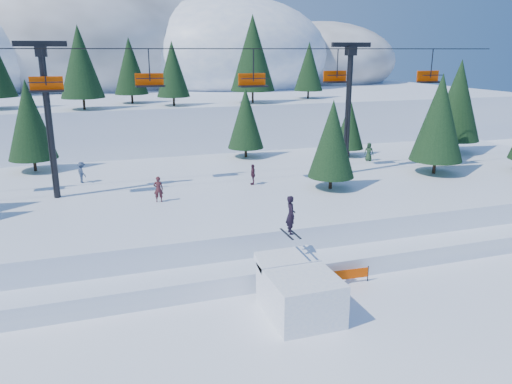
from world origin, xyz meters
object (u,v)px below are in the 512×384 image
object	(u,v)px
jump_kicker	(299,290)
banner_far	(374,253)
banner_near	(344,275)
chairlift	(211,92)

from	to	relation	value
jump_kicker	banner_far	xyz separation A→B (m)	(6.70, 4.29, -0.66)
banner_near	banner_far	bearing A→B (deg)	35.04
jump_kicker	banner_far	size ratio (longest dim) A/B	2.04
jump_kicker	chairlift	bearing A→B (deg)	91.51
jump_kicker	banner_near	bearing A→B (deg)	30.37
banner_near	banner_far	xyz separation A→B (m)	(3.15, 2.21, 0.00)
banner_far	chairlift	bearing A→B (deg)	122.14
banner_near	jump_kicker	bearing A→B (deg)	-149.63
jump_kicker	chairlift	xyz separation A→B (m)	(-0.41, 15.62, 8.12)
chairlift	banner_near	size ratio (longest dim) A/B	16.11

